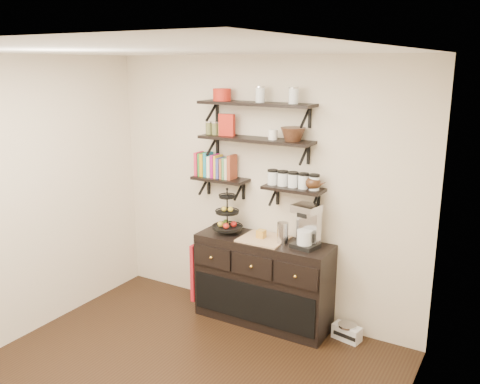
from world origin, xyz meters
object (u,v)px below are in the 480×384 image
at_px(sideboard, 263,281).
at_px(radio, 347,332).
at_px(coffee_maker, 307,227).
at_px(fruit_stand, 228,218).

bearing_deg(sideboard, radio, 5.59).
xyz_separation_m(sideboard, coffee_maker, (0.45, 0.03, 0.65)).
distance_m(sideboard, fruit_stand, 0.74).
bearing_deg(fruit_stand, sideboard, -0.41).
bearing_deg(coffee_maker, sideboard, -165.02).
relative_size(sideboard, radio, 4.77).
distance_m(sideboard, radio, 0.96).
xyz_separation_m(sideboard, radio, (0.88, 0.09, -0.37)).
bearing_deg(fruit_stand, radio, 3.65).
bearing_deg(coffee_maker, fruit_stand, -167.01).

